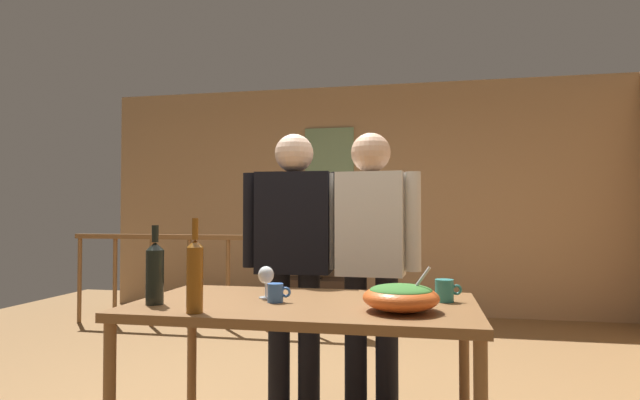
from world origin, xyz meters
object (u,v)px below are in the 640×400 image
Objects in this scene: wine_bottle_amber at (195,274)px; framed_picture at (329,160)px; flat_screen_tv at (313,260)px; salad_bowl at (401,296)px; wine_bottle_dark at (155,272)px; serving_table at (304,318)px; wine_glass at (266,276)px; person_standing_left at (294,246)px; mug_blue at (276,293)px; stair_railing at (248,269)px; tv_console at (313,297)px; mug_teal at (445,291)px; person_standing_right at (371,250)px.

framed_picture is at bearing 93.04° from wine_bottle_amber.
flat_screen_tv is 1.26× the size of wine_bottle_amber.
wine_bottle_dark is (-1.06, -0.05, 0.08)m from salad_bowl.
serving_table is 10.09× the size of wine_glass.
salad_bowl is 0.19× the size of person_standing_left.
salad_bowl is at bearing -17.68° from wine_glass.
wine_glass is at bearing 30.51° from wine_bottle_dark.
wine_glass is 0.09× the size of person_standing_left.
stair_railing is at bearing 111.56° from mug_blue.
person_standing_left reaches higher than stair_railing.
framed_picture reaches higher than flat_screen_tv.
salad_bowl is (1.17, -3.77, 0.64)m from tv_console.
wine_bottle_dark is 0.99m from person_standing_left.
flat_screen_tv is 4.45× the size of mug_blue.
framed_picture is at bearing 107.82° from mug_teal.
flat_screen_tv is 3.68m from mug_blue.
stair_railing is 3.02m from mug_blue.
person_standing_right is (0.86, 0.90, 0.04)m from wine_bottle_dark.
framed_picture reaches higher than wine_glass.
person_standing_left is 0.46m from person_standing_right.
flat_screen_tv is at bearing 99.54° from mug_blue.
wine_glass is at bearing -81.49° from tv_console.
wine_bottle_amber is (0.23, -4.25, -0.90)m from framed_picture.
wine_bottle_amber reaches higher than mug_teal.
stair_railing is 1.86× the size of person_standing_right.
wine_bottle_dark is 2.92× the size of mug_teal.
stair_railing is 2.31m from person_standing_left.
framed_picture is 1.24m from flat_screen_tv.
stair_railing is at bearing 105.44° from wine_bottle_amber.
tv_console is 1.88× the size of flat_screen_tv.
salad_bowl reaches higher than tv_console.
wine_glass is at bearing -69.15° from stair_railing.
tv_console is 0.59× the size of serving_table.
serving_table is at bearing 75.51° from person_standing_right.
wine_bottle_dark is at bearing 150.27° from wine_bottle_amber.
person_standing_right is (0.96, -2.88, 0.33)m from flat_screen_tv.
wine_glass is 0.78m from person_standing_right.
mug_teal is at bearing 4.76° from wine_glass.
person_standing_left is at bearing 82.22° from wine_bottle_amber.
stair_railing is 3.03m from serving_table.
flat_screen_tv is at bearing 101.52° from serving_table.
framed_picture reaches higher than wine_bottle_amber.
mug_blue is at bearing -80.54° from tv_console.
wine_bottle_dark reaches higher than stair_railing.
person_standing_left is at bearing -80.08° from flat_screen_tv.
person_standing_right is (0.46, 0.00, -0.01)m from person_standing_left.
wine_glass is 1.40× the size of mug_blue.
stair_railing is 3.03m from wine_bottle_dark.
mug_blue is 0.06× the size of person_standing_right.
tv_console is 3.76m from mug_blue.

